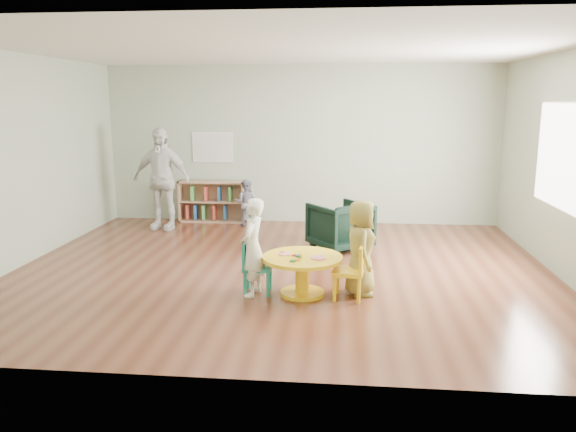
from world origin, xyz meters
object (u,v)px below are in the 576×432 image
object	(u,v)px
kid_chair_right	(352,270)
kid_chair_left	(254,265)
bookshelf	(212,202)
armchair	(340,226)
child_left	(253,247)
adult_caretaker	(161,179)
child_right	(361,248)
activity_table	(302,268)
toddler	(246,203)

from	to	relation	value
kid_chair_right	kid_chair_left	bearing A→B (deg)	91.74
bookshelf	armchair	bearing A→B (deg)	-36.65
bookshelf	child_left	size ratio (longest dim) A/B	1.07
kid_chair_left	adult_caretaker	size ratio (longest dim) A/B	0.35
kid_chair_left	child_left	bearing A→B (deg)	-1.40
bookshelf	child_left	world-z (taller)	child_left
bookshelf	armchair	world-z (taller)	bookshelf
kid_chair_right	child_right	bearing A→B (deg)	-22.15
activity_table	bookshelf	distance (m)	4.29
child_left	kid_chair_right	bearing A→B (deg)	98.14
kid_chair_right	child_right	distance (m)	0.29
kid_chair_left	toddler	size ratio (longest dim) A/B	0.74
kid_chair_left	kid_chair_right	xyz separation A→B (m)	(1.12, -0.10, 0.01)
kid_chair_left	child_left	xyz separation A→B (m)	(0.00, -0.07, 0.23)
toddler	adult_caretaker	size ratio (longest dim) A/B	0.47
kid_chair_right	adult_caretaker	world-z (taller)	adult_caretaker
activity_table	toddler	distance (m)	3.74
kid_chair_left	activity_table	bearing A→B (deg)	86.98
activity_table	child_left	world-z (taller)	child_left
kid_chair_left	child_left	size ratio (longest dim) A/B	0.55
bookshelf	adult_caretaker	world-z (taller)	adult_caretaker
kid_chair_left	bookshelf	xyz separation A→B (m)	(-1.39, 3.80, 0.04)
child_right	armchair	bearing A→B (deg)	2.10
kid_chair_right	child_left	bearing A→B (deg)	95.44
kid_chair_right	bookshelf	bearing A→B (deg)	39.46
activity_table	bookshelf	world-z (taller)	bookshelf
kid_chair_right	child_left	distance (m)	1.14
bookshelf	child_right	distance (m)	4.55
child_left	adult_caretaker	size ratio (longest dim) A/B	0.64
kid_chair_left	kid_chair_right	distance (m)	1.13
child_right	toddler	bearing A→B (deg)	24.08
kid_chair_right	bookshelf	distance (m)	4.64
armchair	adult_caretaker	xyz separation A→B (m)	(-3.06, 1.06, 0.52)
adult_caretaker	child_right	bearing A→B (deg)	-34.91
toddler	bookshelf	bearing A→B (deg)	-19.62
activity_table	child_left	xyz separation A→B (m)	(-0.56, -0.06, 0.24)
child_left	bookshelf	bearing A→B (deg)	-150.92
kid_chair_right	armchair	bearing A→B (deg)	10.80
bookshelf	toddler	world-z (taller)	toddler
kid_chair_left	bookshelf	size ratio (longest dim) A/B	0.51
armchair	toddler	world-z (taller)	toddler
armchair	child_left	bearing A→B (deg)	28.30
activity_table	child_left	bearing A→B (deg)	-174.18
kid_chair_left	child_right	size ratio (longest dim) A/B	0.56
activity_table	adult_caretaker	xyz separation A→B (m)	(-2.65, 3.12, 0.56)
bookshelf	kid_chair_right	bearing A→B (deg)	-57.16
armchair	child_right	world-z (taller)	child_right
adult_caretaker	kid_chair_left	bearing A→B (deg)	-48.42
kid_chair_right	child_right	world-z (taller)	child_right
adult_caretaker	bookshelf	bearing A→B (deg)	52.27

